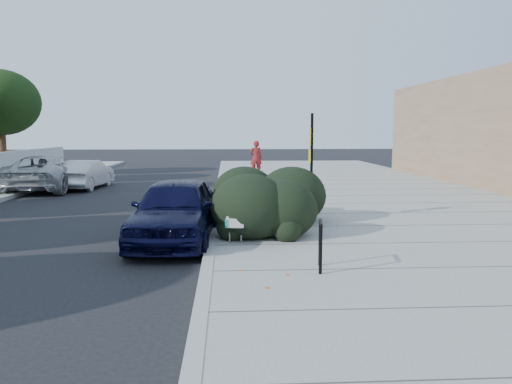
# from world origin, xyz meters

# --- Properties ---
(ground) EXTENTS (120.00, 120.00, 0.00)m
(ground) POSITION_xyz_m (0.00, 0.00, 0.00)
(ground) COLOR black
(ground) RESTS_ON ground
(sidewalk_near) EXTENTS (11.20, 50.00, 0.15)m
(sidewalk_near) POSITION_xyz_m (5.60, 5.00, 0.07)
(sidewalk_near) COLOR gray
(sidewalk_near) RESTS_ON ground
(curb_near) EXTENTS (0.22, 50.00, 0.17)m
(curb_near) POSITION_xyz_m (0.00, 5.00, 0.08)
(curb_near) COLOR #9E9E99
(curb_near) RESTS_ON ground
(tree_far_f) EXTENTS (4.40, 4.40, 6.07)m
(tree_far_f) POSITION_xyz_m (-12.50, 19.00, 4.19)
(tree_far_f) COLOR #332114
(tree_far_f) RESTS_ON ground
(bench) EXTENTS (0.54, 1.95, 0.59)m
(bench) POSITION_xyz_m (0.60, 1.00, 0.61)
(bench) COLOR gray
(bench) RESTS_ON sidewalk_near
(bike_rack) EXTENTS (0.15, 0.60, 0.88)m
(bike_rack) POSITION_xyz_m (2.02, -2.00, 0.68)
(bike_rack) COLOR black
(bike_rack) RESTS_ON sidewalk_near
(sign_post) EXTENTS (0.11, 0.34, 2.93)m
(sign_post) POSITION_xyz_m (2.65, 2.83, 1.79)
(sign_post) COLOR black
(sign_post) RESTS_ON sidewalk_near
(hedge) EXTENTS (3.27, 4.84, 1.66)m
(hedge) POSITION_xyz_m (1.50, 2.50, 0.98)
(hedge) COLOR black
(hedge) RESTS_ON sidewalk_near
(sedan_navy) EXTENTS (2.04, 4.56, 1.52)m
(sedan_navy) POSITION_xyz_m (-0.84, 1.06, 0.76)
(sedan_navy) COLOR black
(sedan_navy) RESTS_ON ground
(wagon_silver) EXTENTS (1.69, 4.01, 1.29)m
(wagon_silver) POSITION_xyz_m (-6.00, 12.28, 0.64)
(wagon_silver) COLOR silver
(wagon_silver) RESTS_ON ground
(suv_silver) EXTENTS (2.71, 5.63, 1.55)m
(suv_silver) POSITION_xyz_m (-7.50, 11.73, 0.77)
(suv_silver) COLOR #ABADB1
(suv_silver) RESTS_ON ground
(pedestrian) EXTENTS (0.73, 0.51, 1.89)m
(pedestrian) POSITION_xyz_m (1.98, 17.27, 1.10)
(pedestrian) COLOR maroon
(pedestrian) RESTS_ON sidewalk_near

